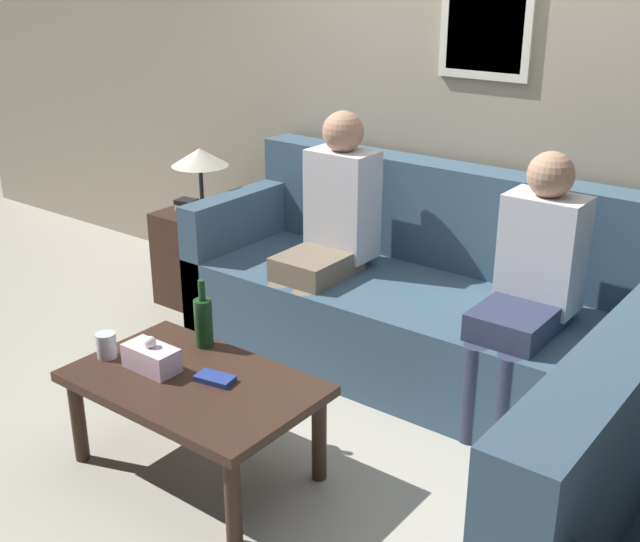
# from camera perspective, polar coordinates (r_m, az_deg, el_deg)

# --- Properties ---
(ground_plane) EXTENTS (16.00, 16.00, 0.00)m
(ground_plane) POSITION_cam_1_polar(r_m,az_deg,el_deg) (3.79, 3.14, -9.77)
(ground_plane) COLOR #ADA899
(wall_back) EXTENTS (9.00, 0.08, 2.60)m
(wall_back) POSITION_cam_1_polar(r_m,az_deg,el_deg) (4.18, 11.61, 11.95)
(wall_back) COLOR #9E937F
(wall_back) RESTS_ON ground_plane
(couch_main) EXTENTS (2.45, 0.91, 0.99)m
(couch_main) POSITION_cam_1_polar(r_m,az_deg,el_deg) (4.05, 7.63, -2.44)
(couch_main) COLOR #385166
(couch_main) RESTS_ON ground_plane
(coffee_table) EXTENTS (0.99, 0.62, 0.42)m
(coffee_table) POSITION_cam_1_polar(r_m,az_deg,el_deg) (3.24, -8.95, -8.48)
(coffee_table) COLOR #382319
(coffee_table) RESTS_ON ground_plane
(side_table_with_lamp) EXTENTS (0.42, 0.41, 0.95)m
(side_table_with_lamp) POSITION_cam_1_polar(r_m,az_deg,el_deg) (4.84, -8.58, 1.70)
(side_table_with_lamp) COLOR #382319
(side_table_with_lamp) RESTS_ON ground_plane
(wine_bottle) EXTENTS (0.08, 0.08, 0.30)m
(wine_bottle) POSITION_cam_1_polar(r_m,az_deg,el_deg) (3.42, -8.28, -3.55)
(wine_bottle) COLOR #19421E
(wine_bottle) RESTS_ON coffee_table
(drinking_glass) EXTENTS (0.08, 0.08, 0.11)m
(drinking_glass) POSITION_cam_1_polar(r_m,az_deg,el_deg) (3.43, -14.95, -5.12)
(drinking_glass) COLOR silver
(drinking_glass) RESTS_ON coffee_table
(book_stack) EXTENTS (0.16, 0.11, 0.02)m
(book_stack) POSITION_cam_1_polar(r_m,az_deg,el_deg) (3.18, -7.48, -7.59)
(book_stack) COLOR navy
(book_stack) RESTS_ON coffee_table
(tissue_box) EXTENTS (0.23, 0.12, 0.15)m
(tissue_box) POSITION_cam_1_polar(r_m,az_deg,el_deg) (3.29, -11.90, -6.02)
(tissue_box) COLOR silver
(tissue_box) RESTS_ON coffee_table
(person_left) EXTENTS (0.34, 0.59, 1.26)m
(person_left) POSITION_cam_1_polar(r_m,az_deg,el_deg) (4.07, 0.70, 3.14)
(person_left) COLOR #756651
(person_left) RESTS_ON ground_plane
(person_right) EXTENTS (0.34, 0.59, 1.21)m
(person_right) POSITION_cam_1_polar(r_m,az_deg,el_deg) (3.56, 14.68, -0.75)
(person_right) COLOR #2D334C
(person_right) RESTS_ON ground_plane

